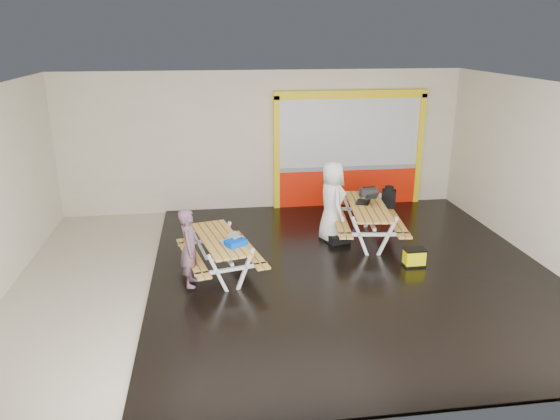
{
  "coord_description": "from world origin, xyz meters",
  "views": [
    {
      "loc": [
        -1.35,
        -8.86,
        4.35
      ],
      "look_at": [
        0.0,
        0.9,
        1.0
      ],
      "focal_mm": 33.6,
      "sensor_mm": 36.0,
      "label": 1
    }
  ],
  "objects": [
    {
      "name": "laptop_right",
      "position": [
        1.97,
        1.57,
        0.91
      ],
      "size": [
        0.57,
        0.54,
        0.19
      ],
      "color": "black",
      "rests_on": "picnic_table_right"
    },
    {
      "name": "picnic_table_left",
      "position": [
        -1.22,
        0.15,
        0.59
      ],
      "size": [
        1.7,
        2.15,
        0.76
      ],
      "color": "gold",
      "rests_on": "deck"
    },
    {
      "name": "picnic_table_right",
      "position": [
        1.97,
        1.4,
        0.65
      ],
      "size": [
        1.69,
        2.29,
        0.85
      ],
      "color": "gold",
      "rests_on": "deck"
    },
    {
      "name": "laptop_left",
      "position": [
        -1.06,
        -0.09,
        0.81
      ],
      "size": [
        0.42,
        0.4,
        0.14
      ],
      "color": "silver",
      "rests_on": "picnic_table_left"
    },
    {
      "name": "dark_case",
      "position": [
        1.33,
        1.36,
        0.14
      ],
      "size": [
        0.53,
        0.45,
        0.17
      ],
      "primitive_type": "cube",
      "rotation": [
        0.0,
        0.0,
        0.26
      ],
      "color": "black",
      "rests_on": "deck"
    },
    {
      "name": "backpack",
      "position": [
        2.68,
        2.11,
        0.77
      ],
      "size": [
        0.36,
        0.3,
        0.52
      ],
      "color": "black",
      "rests_on": "picnic_table_right"
    },
    {
      "name": "toolbox",
      "position": [
        2.18,
        2.05,
        0.93
      ],
      "size": [
        0.39,
        0.21,
        0.22
      ],
      "color": "black",
      "rests_on": "picnic_table_right"
    },
    {
      "name": "room",
      "position": [
        0.0,
        0.0,
        1.75
      ],
      "size": [
        10.02,
        8.02,
        3.52
      ],
      "color": "beige",
      "rests_on": "ground"
    },
    {
      "name": "person_left",
      "position": [
        -1.76,
        -0.32,
        0.8
      ],
      "size": [
        0.39,
        0.55,
        1.41
      ],
      "primitive_type": "imported",
      "rotation": [
        0.0,
        0.0,
        1.46
      ],
      "color": "#664554",
      "rests_on": "deck"
    },
    {
      "name": "deck",
      "position": [
        1.25,
        0.0,
        0.03
      ],
      "size": [
        7.5,
        7.98,
        0.05
      ],
      "primitive_type": "cube",
      "color": "black",
      "rests_on": "room"
    },
    {
      "name": "person_right",
      "position": [
        1.23,
        1.62,
        0.89
      ],
      "size": [
        0.66,
        0.93,
        1.78
      ],
      "primitive_type": "imported",
      "rotation": [
        0.0,
        0.0,
        1.68
      ],
      "color": "white",
      "rests_on": "deck"
    },
    {
      "name": "blue_pouch",
      "position": [
        -0.95,
        -0.24,
        0.82
      ],
      "size": [
        0.43,
        0.4,
        0.1
      ],
      "primitive_type": "cube",
      "rotation": [
        0.0,
        0.0,
        0.55
      ],
      "color": "#003ED5",
      "rests_on": "picnic_table_left"
    },
    {
      "name": "kiosk",
      "position": [
        2.2,
        3.93,
        1.44
      ],
      "size": [
        3.88,
        0.16,
        3.0
      ],
      "color": "red",
      "rests_on": "room"
    },
    {
      "name": "fluke_bag",
      "position": [
        2.5,
        -0.02,
        0.22
      ],
      "size": [
        0.41,
        0.27,
        0.35
      ],
      "color": "black",
      "rests_on": "deck"
    }
  ]
}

